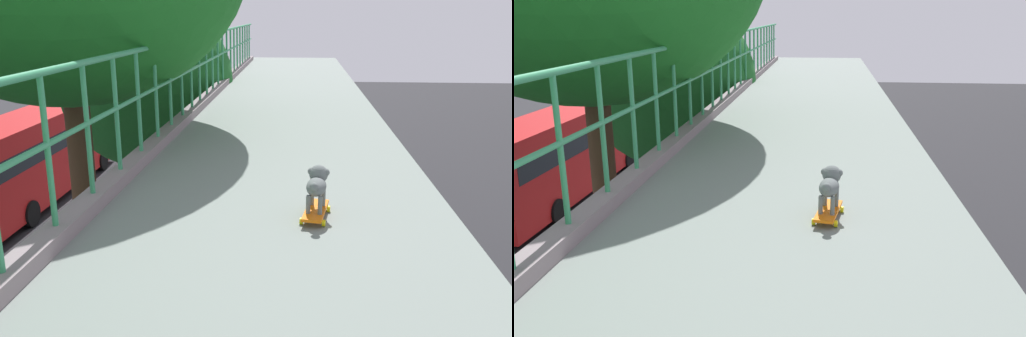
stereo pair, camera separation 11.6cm
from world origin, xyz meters
TOP-DOWN VIEW (x-y plane):
  - city_bus at (-9.17, 19.14)m, footprint 2.49×11.75m
  - roadside_tree_far at (-2.23, 11.45)m, footprint 4.24×4.24m
  - toy_skateboard at (1.66, 2.47)m, footprint 0.26×0.53m
  - small_dog at (1.66, 2.50)m, footprint 0.21×0.40m

SIDE VIEW (x-z plane):
  - city_bus at x=-9.17m, z-range 0.22..3.76m
  - roadside_tree_far at x=-2.23m, z-range 1.80..9.67m
  - toy_skateboard at x=1.66m, z-range 5.86..5.94m
  - small_dog at x=1.66m, z-range 5.96..6.30m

